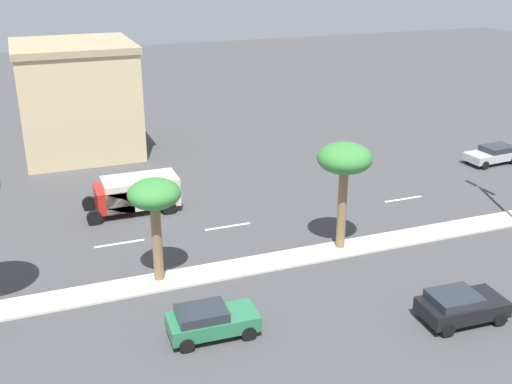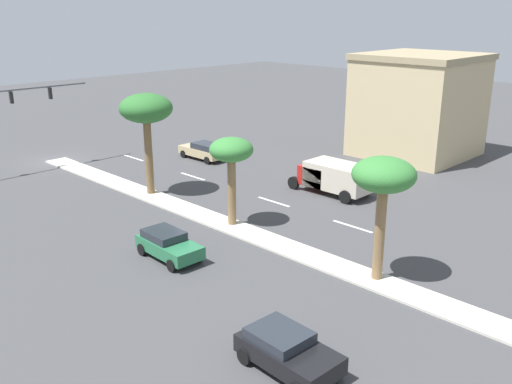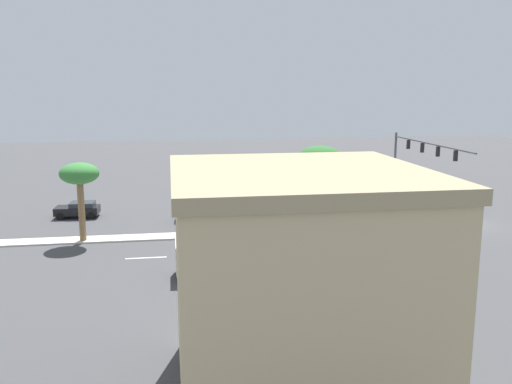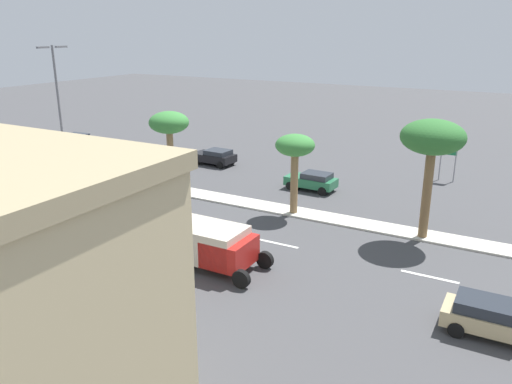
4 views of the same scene
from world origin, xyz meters
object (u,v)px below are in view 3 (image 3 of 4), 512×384
object	(u,v)px
traffic_signal_gantry	(413,159)
sedan_black_leading	(78,209)
sedan_tan_center	(423,252)
commercial_building	(298,285)
palm_tree_outboard	(215,181)
palm_tree_left	(320,160)
sedan_green_right	(199,212)
palm_tree_right	(79,176)
directional_road_sign	(277,178)
box_truck	(220,256)

from	to	relation	value
traffic_signal_gantry	sedan_black_leading	distance (m)	32.24
sedan_tan_center	commercial_building	bearing A→B (deg)	140.02
palm_tree_outboard	sedan_black_leading	bearing A→B (deg)	54.78
palm_tree_left	sedan_green_right	distance (m)	12.00
palm_tree_right	sedan_tan_center	distance (m)	25.19
palm_tree_left	palm_tree_outboard	xyz separation A→B (m)	(0.06, 8.35, -1.44)
directional_road_sign	commercial_building	bearing A→B (deg)	170.05
palm_tree_outboard	sedan_black_leading	size ratio (longest dim) A/B	1.35
palm_tree_left	sedan_tan_center	distance (m)	11.22
palm_tree_right	sedan_green_right	size ratio (longest dim) A/B	1.53
sedan_green_right	sedan_black_leading	xyz separation A→B (m)	(2.80, 10.68, 0.01)
traffic_signal_gantry	palm_tree_outboard	world-z (taller)	traffic_signal_gantry
sedan_green_right	traffic_signal_gantry	bearing A→B (deg)	-80.76
traffic_signal_gantry	directional_road_sign	world-z (taller)	traffic_signal_gantry
sedan_black_leading	sedan_tan_center	distance (m)	30.12
traffic_signal_gantry	box_truck	distance (m)	27.77
traffic_signal_gantry	commercial_building	distance (m)	37.33
box_truck	traffic_signal_gantry	bearing A→B (deg)	-48.92
directional_road_sign	palm_tree_right	xyz separation A→B (m)	(-12.97, 17.59, 2.75)
directional_road_sign	palm_tree_left	bearing A→B (deg)	-176.23
directional_road_sign	palm_tree_outboard	world-z (taller)	palm_tree_outboard
directional_road_sign	palm_tree_outboard	xyz separation A→B (m)	(-12.99, 7.49, 2.13)
sedan_black_leading	box_truck	world-z (taller)	box_truck
sedan_tan_center	box_truck	world-z (taller)	box_truck
palm_tree_right	box_truck	xyz separation A→B (m)	(-9.22, -9.63, -3.79)
traffic_signal_gantry	sedan_green_right	size ratio (longest dim) A/B	4.07
commercial_building	palm_tree_outboard	distance (m)	23.14
traffic_signal_gantry	box_truck	bearing A→B (deg)	131.08
palm_tree_right	sedan_black_leading	world-z (taller)	palm_tree_right
palm_tree_right	sedan_black_leading	distance (m)	9.41
palm_tree_right	sedan_green_right	xyz separation A→B (m)	(5.43, -9.09, -4.28)
directional_road_sign	sedan_tan_center	distance (m)	22.63
traffic_signal_gantry	palm_tree_left	size ratio (longest dim) A/B	2.29
commercial_building	sedan_green_right	world-z (taller)	commercial_building
commercial_building	palm_tree_left	world-z (taller)	commercial_building
commercial_building	palm_tree_left	bearing A→B (deg)	-17.34
commercial_building	sedan_green_right	bearing A→B (deg)	4.32
directional_road_sign	sedan_tan_center	bearing A→B (deg)	-165.67
traffic_signal_gantry	sedan_black_leading	bearing A→B (deg)	91.19
traffic_signal_gantry	sedan_black_leading	world-z (taller)	traffic_signal_gantry
traffic_signal_gantry	box_truck	size ratio (longest dim) A/B	2.73
traffic_signal_gantry	sedan_black_leading	xyz separation A→B (m)	(-0.67, 32.01, -3.84)
palm_tree_right	sedan_tan_center	xyz separation A→B (m)	(-8.91, -23.18, -4.25)
traffic_signal_gantry	palm_tree_left	bearing A→B (deg)	126.89
palm_tree_outboard	sedan_green_right	size ratio (longest dim) A/B	1.35
commercial_building	directional_road_sign	bearing A→B (deg)	-9.95
commercial_building	sedan_tan_center	size ratio (longest dim) A/B	2.08
palm_tree_right	sedan_black_leading	xyz separation A→B (m)	(8.23, 1.59, -4.28)
palm_tree_left	box_truck	xyz separation A→B (m)	(-9.13, 8.82, -4.61)
palm_tree_left	commercial_building	bearing A→B (deg)	162.66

